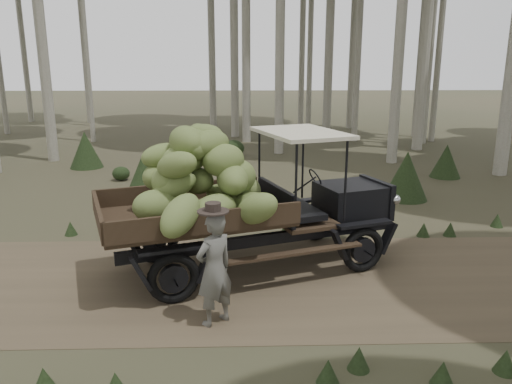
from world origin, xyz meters
TOP-DOWN VIEW (x-y plane):
  - ground at (0.00, 0.00)m, footprint 120.00×120.00m
  - dirt_track at (0.00, 0.00)m, footprint 70.00×4.00m
  - banana_truck at (-0.34, 0.33)m, footprint 5.47×3.55m
  - farmer at (-0.50, -1.38)m, footprint 0.70×0.68m
  - undergrowth at (2.39, -2.19)m, footprint 21.45×22.79m

SIDE VIEW (x-z plane):
  - ground at x=0.00m, z-range 0.00..0.00m
  - dirt_track at x=0.00m, z-range 0.00..0.01m
  - undergrowth at x=2.39m, z-range -0.14..1.24m
  - farmer at x=-0.50m, z-range -0.05..1.71m
  - banana_truck at x=-0.34m, z-range 0.20..2.87m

